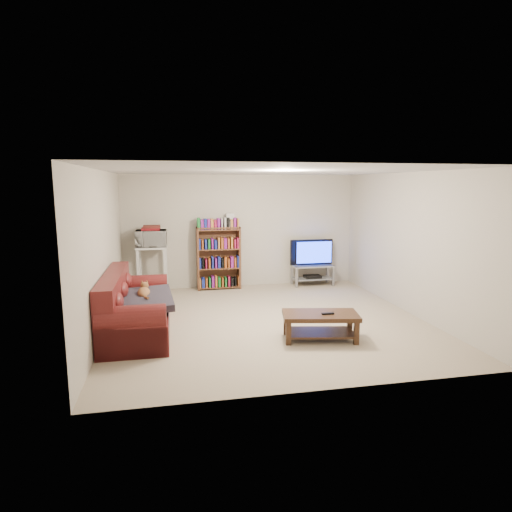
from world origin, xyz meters
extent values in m
plane|color=tan|center=(0.00, 0.00, 0.00)|extent=(5.00, 5.00, 0.00)
plane|color=white|center=(0.00, 0.00, 2.40)|extent=(5.00, 5.00, 0.00)
plane|color=beige|center=(0.00, 2.50, 1.20)|extent=(5.00, 0.00, 5.00)
plane|color=beige|center=(0.00, -2.50, 1.20)|extent=(5.00, 0.00, 5.00)
plane|color=beige|center=(-2.50, 0.00, 1.20)|extent=(0.00, 5.00, 5.00)
plane|color=beige|center=(2.50, 0.00, 1.20)|extent=(0.00, 5.00, 5.00)
cube|color=maroon|center=(-2.02, -0.20, 0.20)|extent=(0.92, 2.12, 0.40)
cube|color=maroon|center=(-2.35, -0.20, 0.46)|extent=(0.27, 2.12, 0.89)
cube|color=maroon|center=(-2.03, -1.14, 0.26)|extent=(0.87, 0.24, 0.52)
cube|color=maroon|center=(-2.02, 0.74, 0.26)|extent=(0.87, 0.24, 0.52)
cube|color=#312C38|center=(-1.92, -0.35, 0.53)|extent=(0.90, 1.12, 0.19)
cube|color=#352012|center=(0.55, -1.02, 0.36)|extent=(1.14, 0.72, 0.06)
cube|color=#352012|center=(0.55, -1.02, 0.10)|extent=(1.03, 0.65, 0.03)
cube|color=#352012|center=(0.05, -1.14, 0.16)|extent=(0.08, 0.08, 0.33)
cube|color=#352012|center=(0.97, -1.31, 0.16)|extent=(0.08, 0.08, 0.33)
cube|color=#352012|center=(0.12, -0.74, 0.16)|extent=(0.08, 0.08, 0.33)
cube|color=#352012|center=(1.05, -0.91, 0.16)|extent=(0.08, 0.08, 0.33)
cube|color=black|center=(0.63, -1.09, 0.40)|extent=(0.18, 0.05, 0.02)
cube|color=#999EA3|center=(1.54, 2.22, 0.43)|extent=(0.90, 0.41, 0.03)
cube|color=#999EA3|center=(1.54, 2.22, 0.15)|extent=(0.85, 0.39, 0.02)
cube|color=gray|center=(1.12, 2.05, 0.22)|extent=(0.05, 0.05, 0.45)
cube|color=gray|center=(1.96, 2.05, 0.22)|extent=(0.05, 0.05, 0.45)
cube|color=gray|center=(1.12, 2.39, 0.22)|extent=(0.05, 0.05, 0.45)
cube|color=gray|center=(1.95, 2.40, 0.22)|extent=(0.05, 0.05, 0.45)
imported|color=black|center=(1.54, 2.22, 0.73)|extent=(0.96, 0.13, 0.56)
cube|color=black|center=(1.54, 2.22, 0.19)|extent=(0.36, 0.25, 0.06)
cube|color=brown|center=(-0.96, 2.30, 0.66)|extent=(0.04, 0.29, 1.32)
cube|color=brown|center=(-0.08, 2.30, 0.66)|extent=(0.04, 0.29, 1.32)
cube|color=brown|center=(-0.52, 2.30, 1.31)|extent=(0.92, 0.29, 0.03)
cube|color=maroon|center=(-0.73, 2.30, 1.36)|extent=(0.27, 0.21, 0.07)
cube|color=silver|center=(-1.88, 2.16, 0.95)|extent=(0.62, 0.46, 0.04)
cube|color=silver|center=(-1.88, 2.16, 0.30)|extent=(0.56, 0.42, 0.03)
cube|color=silver|center=(-2.15, 2.00, 0.46)|extent=(0.05, 0.05, 0.93)
cube|color=silver|center=(-1.63, 1.97, 0.46)|extent=(0.05, 0.05, 0.93)
cube|color=silver|center=(-2.14, 2.35, 0.46)|extent=(0.05, 0.05, 0.93)
cube|color=silver|center=(-1.62, 2.33, 0.46)|extent=(0.05, 0.05, 0.93)
imported|color=silver|center=(-1.88, 2.16, 1.13)|extent=(0.61, 0.43, 0.33)
cube|color=maroon|center=(-1.88, 2.16, 1.32)|extent=(0.36, 0.32, 0.05)
camera|label=1|loc=(-1.51, -6.57, 2.18)|focal=30.00mm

